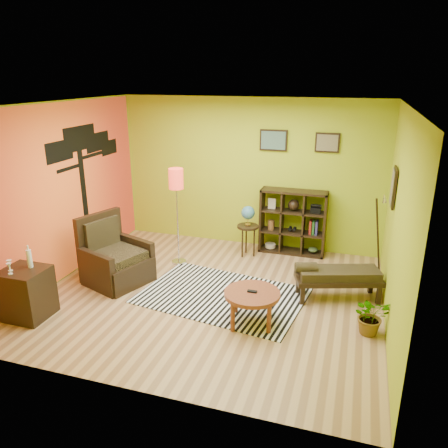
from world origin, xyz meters
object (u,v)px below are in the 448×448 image
(coffee_table, at_px, (252,296))
(cube_shelf, at_px, (293,222))
(side_cabinet, at_px, (26,293))
(globe_table, at_px, (248,218))
(potted_plant, at_px, (371,319))
(bench, at_px, (336,276))
(armchair, at_px, (115,262))
(floor_lamp, at_px, (176,187))

(coffee_table, relative_size, cube_shelf, 0.62)
(coffee_table, height_order, cube_shelf, cube_shelf)
(side_cabinet, distance_m, globe_table, 3.81)
(side_cabinet, xyz_separation_m, potted_plant, (4.50, 0.96, -0.16))
(coffee_table, distance_m, side_cabinet, 3.08)
(cube_shelf, bearing_deg, bench, -60.61)
(armchair, bearing_deg, floor_lamp, 54.00)
(coffee_table, xyz_separation_m, cube_shelf, (0.13, 2.60, 0.21))
(coffee_table, bearing_deg, cube_shelf, 87.09)
(side_cabinet, height_order, cube_shelf, cube_shelf)
(side_cabinet, bearing_deg, potted_plant, 12.10)
(floor_lamp, bearing_deg, armchair, -126.00)
(bench, bearing_deg, floor_lamp, 169.23)
(globe_table, distance_m, bench, 2.07)
(coffee_table, xyz_separation_m, globe_table, (-0.63, 2.22, 0.32))
(coffee_table, bearing_deg, side_cabinet, -165.78)
(bench, xyz_separation_m, potted_plant, (0.50, -0.81, -0.17))
(side_cabinet, bearing_deg, bench, 23.96)
(armchair, height_order, bench, armchair)
(potted_plant, bearing_deg, coffee_table, -172.16)
(side_cabinet, height_order, potted_plant, side_cabinet)
(cube_shelf, bearing_deg, potted_plant, -59.94)
(coffee_table, height_order, globe_table, globe_table)
(bench, bearing_deg, coffee_table, -134.98)
(side_cabinet, xyz_separation_m, floor_lamp, (1.27, 2.30, 1.02))
(armchair, height_order, potted_plant, armchair)
(floor_lamp, relative_size, bench, 1.27)
(floor_lamp, bearing_deg, globe_table, 31.92)
(side_cabinet, relative_size, potted_plant, 2.00)
(cube_shelf, distance_m, bench, 1.83)
(side_cabinet, bearing_deg, floor_lamp, 61.16)
(armchair, relative_size, globe_table, 1.19)
(side_cabinet, bearing_deg, armchair, 67.04)
(floor_lamp, bearing_deg, side_cabinet, -118.84)
(floor_lamp, xyz_separation_m, cube_shelf, (1.85, 1.06, -0.77))
(armchair, bearing_deg, coffee_table, -13.52)
(floor_lamp, bearing_deg, potted_plant, -22.44)
(coffee_table, height_order, bench, bench)
(armchair, distance_m, globe_table, 2.45)
(side_cabinet, height_order, bench, side_cabinet)
(cube_shelf, height_order, bench, cube_shelf)
(coffee_table, distance_m, globe_table, 2.33)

